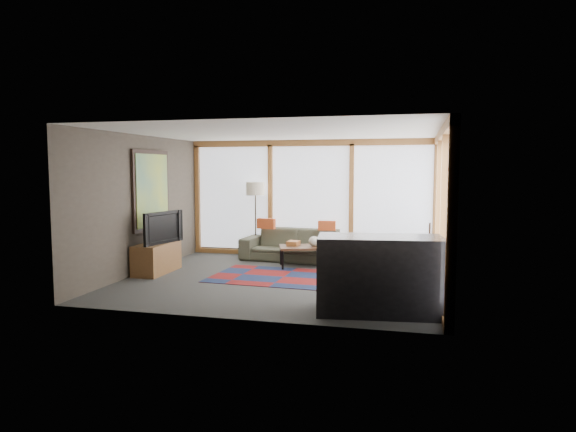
% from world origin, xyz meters
% --- Properties ---
extents(ground, '(5.50, 5.50, 0.00)m').
position_xyz_m(ground, '(0.00, 0.00, 0.00)').
color(ground, '#2A2A28').
rests_on(ground, ground).
extents(room_envelope, '(5.52, 5.02, 2.62)m').
position_xyz_m(room_envelope, '(0.49, 0.56, 1.54)').
color(room_envelope, '#3B332B').
rests_on(room_envelope, ground).
extents(rug, '(2.67, 1.80, 0.01)m').
position_xyz_m(rug, '(-0.02, 0.17, 0.01)').
color(rug, maroon).
rests_on(rug, ground).
extents(sofa, '(2.36, 1.06, 0.67)m').
position_xyz_m(sofa, '(-0.21, 1.92, 0.34)').
color(sofa, '#3A3B2B').
rests_on(sofa, ground).
extents(pillow_left, '(0.42, 0.19, 0.22)m').
position_xyz_m(pillow_left, '(-0.85, 1.88, 0.78)').
color(pillow_left, '#B3451F').
rests_on(pillow_left, sofa).
extents(pillow_right, '(0.37, 0.12, 0.20)m').
position_xyz_m(pillow_right, '(0.47, 1.90, 0.77)').
color(pillow_right, '#B3451F').
rests_on(pillow_right, sofa).
extents(floor_lamp, '(0.42, 0.42, 1.67)m').
position_xyz_m(floor_lamp, '(-1.21, 2.24, 0.83)').
color(floor_lamp, black).
rests_on(floor_lamp, ground).
extents(coffee_table, '(1.40, 0.99, 0.42)m').
position_xyz_m(coffee_table, '(0.26, 1.28, 0.21)').
color(coffee_table, '#362012').
rests_on(coffee_table, ground).
extents(book_stack, '(0.24, 0.29, 0.09)m').
position_xyz_m(book_stack, '(-0.11, 1.27, 0.47)').
color(book_stack, '#945527').
rests_on(book_stack, coffee_table).
extents(vase, '(0.24, 0.24, 0.20)m').
position_xyz_m(vase, '(0.33, 1.25, 0.52)').
color(vase, beige).
rests_on(vase, coffee_table).
extents(bookshelf, '(0.38, 2.10, 0.53)m').
position_xyz_m(bookshelf, '(2.43, 0.83, 0.26)').
color(bookshelf, '#362012').
rests_on(bookshelf, ground).
extents(bowl_a, '(0.21, 0.21, 0.10)m').
position_xyz_m(bowl_a, '(2.47, 0.24, 0.58)').
color(bowl_a, black).
rests_on(bowl_a, bookshelf).
extents(bowl_b, '(0.17, 0.17, 0.08)m').
position_xyz_m(bowl_b, '(2.44, 0.68, 0.56)').
color(bowl_b, black).
rests_on(bowl_b, bookshelf).
extents(shelf_picture, '(0.05, 0.29, 0.38)m').
position_xyz_m(shelf_picture, '(2.55, 1.61, 0.72)').
color(shelf_picture, black).
rests_on(shelf_picture, bookshelf).
extents(tv_console, '(0.47, 1.13, 0.57)m').
position_xyz_m(tv_console, '(-2.46, -0.00, 0.28)').
color(tv_console, brown).
rests_on(tv_console, ground).
extents(television, '(0.37, 1.06, 0.61)m').
position_xyz_m(television, '(-2.40, -0.00, 0.87)').
color(television, black).
rests_on(television, tv_console).
extents(bar_counter, '(1.75, 0.97, 1.06)m').
position_xyz_m(bar_counter, '(1.82, -1.75, 0.53)').
color(bar_counter, black).
rests_on(bar_counter, ground).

